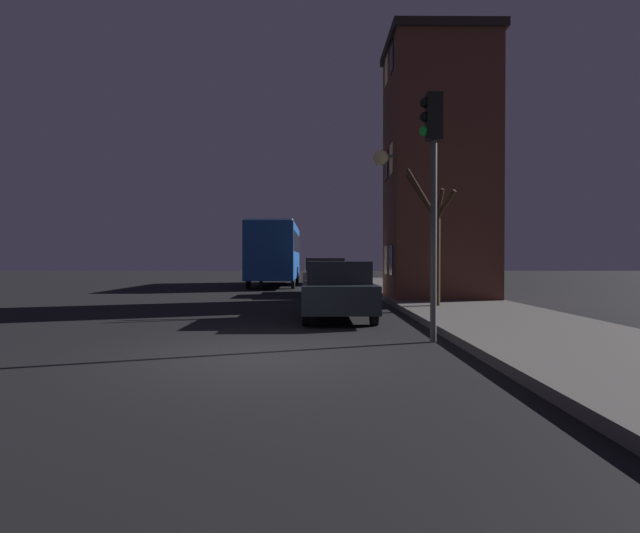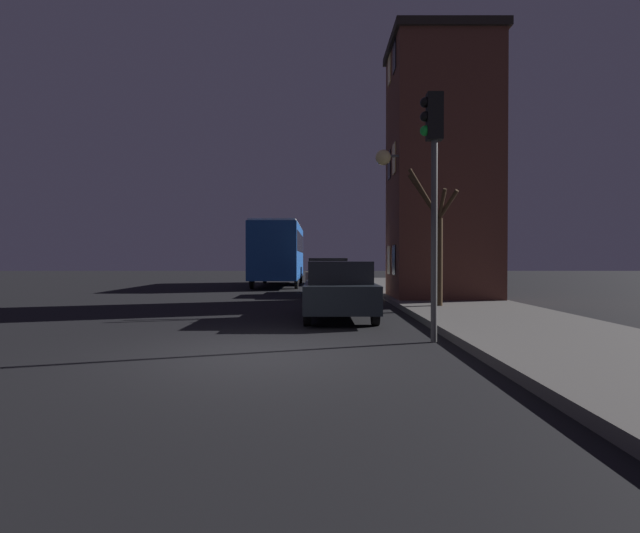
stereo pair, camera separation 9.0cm
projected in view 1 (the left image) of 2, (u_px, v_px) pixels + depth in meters
The scene contains 10 objects.
ground_plane at pixel (256, 354), 8.44m from camera, with size 120.00×120.00×0.00m, color black.
sidewalk at pixel (587, 348), 8.49m from camera, with size 4.04×60.00×0.17m.
brick_building at pixel (438, 168), 18.97m from camera, with size 3.98×3.80×9.74m.
streetlamp at pixel (391, 184), 17.30m from camera, with size 1.24×0.54×5.23m.
traffic_light at pixel (432, 165), 9.56m from camera, with size 0.43×0.24×4.78m.
bare_tree at pixel (434, 242), 15.34m from camera, with size 1.49×0.93×4.20m.
bus at pixel (275, 249), 30.08m from camera, with size 2.61×9.68×3.71m.
car_near_lane at pixel (337, 289), 13.38m from camera, with size 1.82×4.45×1.54m.
car_mid_lane at pixel (325, 276), 22.50m from camera, with size 1.87×4.60×1.65m.
car_far_lane at pixel (320, 272), 31.88m from camera, with size 1.77×4.51×1.47m.
Camera 1 is at (0.99, -8.43, 1.60)m, focal length 28.00 mm.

